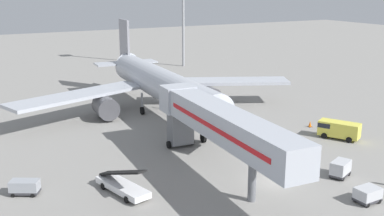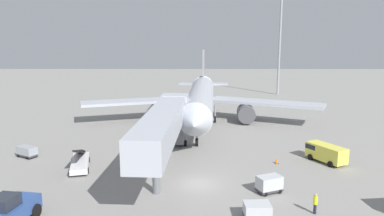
{
  "view_description": "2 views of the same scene",
  "coord_description": "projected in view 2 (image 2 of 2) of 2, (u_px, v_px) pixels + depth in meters",
  "views": [
    {
      "loc": [
        -25.17,
        -31.56,
        17.66
      ],
      "look_at": [
        0.49,
        16.33,
        3.22
      ],
      "focal_mm": 43.7,
      "sensor_mm": 36.0,
      "label": 1
    },
    {
      "loc": [
        -0.34,
        -32.65,
        13.61
      ],
      "look_at": [
        -0.6,
        18.96,
        3.99
      ],
      "focal_mm": 33.21,
      "sensor_mm": 36.0,
      "label": 2
    }
  ],
  "objects": [
    {
      "name": "ground_plane",
      "position": [
        197.0,
        184.0,
        34.59
      ],
      "size": [
        300.0,
        300.0,
        0.0
      ],
      "primitive_type": "plane",
      "color": "gray"
    },
    {
      "name": "airplane_at_gate",
      "position": [
        201.0,
        99.0,
        59.97
      ],
      "size": [
        41.61,
        41.6,
        12.02
      ],
      "color": "#B7BCC6",
      "rests_on": "ground"
    },
    {
      "name": "jet_bridge",
      "position": [
        166.0,
        123.0,
        37.93
      ],
      "size": [
        4.59,
        23.6,
        6.83
      ],
      "color": "#B2B7C1",
      "rests_on": "ground"
    },
    {
      "name": "pushback_tug",
      "position": [
        8.0,
        212.0,
        26.29
      ],
      "size": [
        3.25,
        5.44,
        2.56
      ],
      "color": "#2D4C8E",
      "rests_on": "ground"
    },
    {
      "name": "belt_loader_truck",
      "position": [
        80.0,
        161.0,
        38.79
      ],
      "size": [
        3.21,
        6.27,
        2.98
      ],
      "color": "white",
      "rests_on": "ground"
    },
    {
      "name": "service_van_outer_left",
      "position": [
        325.0,
        152.0,
        40.78
      ],
      "size": [
        3.86,
        4.96,
        2.01
      ],
      "color": "#E5DB4C",
      "rests_on": "ground"
    },
    {
      "name": "baggage_cart_near_left",
      "position": [
        269.0,
        184.0,
        32.46
      ],
      "size": [
        2.56,
        2.1,
        1.57
      ],
      "color": "#38383D",
      "rests_on": "ground"
    },
    {
      "name": "baggage_cart_far_center",
      "position": [
        257.0,
        210.0,
        27.56
      ],
      "size": [
        2.09,
        1.56,
        1.31
      ],
      "color": "#38383D",
      "rests_on": "ground"
    },
    {
      "name": "baggage_cart_near_right",
      "position": [
        27.0,
        151.0,
        42.49
      ],
      "size": [
        2.72,
        2.25,
        1.31
      ],
      "color": "#38383D",
      "rests_on": "ground"
    },
    {
      "name": "ground_crew_worker_foreground",
      "position": [
        315.0,
        203.0,
        28.41
      ],
      "size": [
        0.41,
        0.41,
        1.72
      ],
      "color": "#1E2333",
      "rests_on": "ground"
    },
    {
      "name": "safety_cone_alpha",
      "position": [
        277.0,
        161.0,
        40.34
      ],
      "size": [
        0.42,
        0.42,
        0.64
      ],
      "color": "black",
      "rests_on": "ground"
    },
    {
      "name": "safety_cone_bravo",
      "position": [
        313.0,
        146.0,
        45.86
      ],
      "size": [
        0.49,
        0.49,
        0.75
      ],
      "color": "black",
      "rests_on": "ground"
    },
    {
      "name": "apron_light_mast",
      "position": [
        281.0,
        18.0,
        89.96
      ],
      "size": [
        2.4,
        2.4,
        28.6
      ],
      "color": "#93969B",
      "rests_on": "ground"
    }
  ]
}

